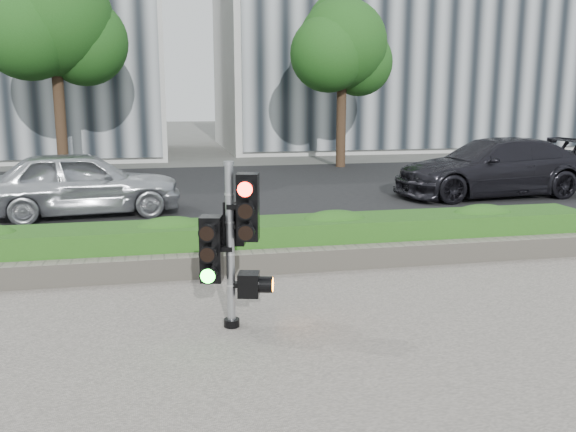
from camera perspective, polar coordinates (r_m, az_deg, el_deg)
The scene contains 12 objects.
ground at distance 7.65m, azimuth -1.24°, elevation -9.58°, with size 120.00×120.00×0.00m, color #51514C.
sidewalk at distance 5.44m, azimuth 3.91°, elevation -18.60°, with size 16.00×11.00×0.03m, color #9E9389.
road at distance 17.30m, azimuth -7.38°, elevation 2.11°, with size 60.00×13.00×0.02m, color black.
curb at distance 10.61m, azimuth -4.40°, elevation -3.33°, with size 60.00×0.25×0.12m, color gray.
stone_wall at distance 9.37m, azimuth -3.40°, elevation -4.39°, with size 12.00×0.32×0.34m, color gray.
hedge at distance 9.95m, azimuth -3.97°, elevation -2.46°, with size 12.00×1.00×0.68m, color #45942D.
building_right at distance 34.48m, azimuth 9.50°, elevation 16.52°, with size 18.00×10.00×12.00m, color #B7B7B2.
tree_left at distance 21.95m, azimuth -21.12°, elevation 16.57°, with size 4.61×4.03×7.34m.
tree_right at distance 23.65m, azimuth 5.04°, elevation 15.44°, with size 4.10×3.58×6.53m.
traffic_signal at distance 7.06m, azimuth -5.19°, elevation -1.95°, with size 0.72×0.58×1.96m.
car_silver at distance 14.60m, azimuth -18.78°, elevation 2.95°, with size 1.77×4.41×1.50m, color #BABCC2.
car_dark at distance 17.49m, azimuth 18.56°, elevation 4.35°, with size 2.20×5.41×1.57m, color black.
Camera 1 is at (-1.31, -7.03, 2.71)m, focal length 38.00 mm.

